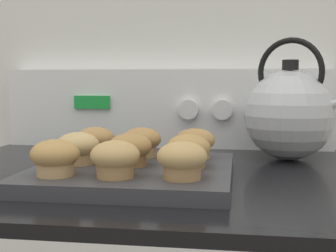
{
  "coord_description": "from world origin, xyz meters",
  "views": [
    {
      "loc": [
        0.17,
        -0.45,
        1.07
      ],
      "look_at": [
        0.06,
        0.28,
        1.0
      ],
      "focal_mm": 50.0,
      "sensor_mm": 36.0,
      "label": 1
    }
  ],
  "objects_px": {
    "muffin_r1_c0": "(78,148)",
    "muffin_r2_c0": "(96,141)",
    "muffin_r1_c2": "(188,151)",
    "tea_kettle": "(290,113)",
    "muffin_pan": "(133,173)",
    "muffin_r2_c2": "(195,143)",
    "muffin_r1_c1": "(133,149)",
    "muffin_r0_c0": "(55,157)",
    "muffin_r0_c2": "(182,160)",
    "muffin_r0_c1": "(118,159)",
    "muffin_r2_c1": "(144,142)"
  },
  "relations": [
    {
      "from": "muffin_pan",
      "to": "muffin_r2_c0",
      "type": "distance_m",
      "value": 0.13
    },
    {
      "from": "muffin_r0_c2",
      "to": "muffin_r2_c0",
      "type": "xyz_separation_m",
      "value": [
        -0.18,
        0.18,
        0.0
      ]
    },
    {
      "from": "muffin_r0_c1",
      "to": "muffin_r0_c2",
      "type": "relative_size",
      "value": 1.0
    },
    {
      "from": "muffin_r0_c2",
      "to": "muffin_r1_c2",
      "type": "relative_size",
      "value": 1.0
    },
    {
      "from": "muffin_r1_c0",
      "to": "muffin_r2_c1",
      "type": "distance_m",
      "value": 0.13
    },
    {
      "from": "muffin_pan",
      "to": "muffin_r2_c0",
      "type": "height_order",
      "value": "muffin_r2_c0"
    },
    {
      "from": "muffin_r0_c0",
      "to": "muffin_r2_c2",
      "type": "xyz_separation_m",
      "value": [
        0.18,
        0.18,
        0.0
      ]
    },
    {
      "from": "muffin_r0_c2",
      "to": "muffin_r2_c2",
      "type": "relative_size",
      "value": 1.0
    },
    {
      "from": "muffin_r0_c0",
      "to": "muffin_r1_c2",
      "type": "distance_m",
      "value": 0.2
    },
    {
      "from": "muffin_r1_c2",
      "to": "tea_kettle",
      "type": "relative_size",
      "value": 0.29
    },
    {
      "from": "muffin_r1_c0",
      "to": "muffin_r2_c0",
      "type": "relative_size",
      "value": 1.0
    },
    {
      "from": "muffin_r0_c2",
      "to": "muffin_r1_c1",
      "type": "relative_size",
      "value": 1.0
    },
    {
      "from": "muffin_r1_c0",
      "to": "muffin_r1_c2",
      "type": "distance_m",
      "value": 0.18
    },
    {
      "from": "muffin_r2_c0",
      "to": "muffin_r2_c2",
      "type": "relative_size",
      "value": 1.0
    },
    {
      "from": "muffin_r0_c0",
      "to": "muffin_r1_c1",
      "type": "height_order",
      "value": "same"
    },
    {
      "from": "tea_kettle",
      "to": "muffin_r1_c2",
      "type": "bearing_deg",
      "value": -127.48
    },
    {
      "from": "muffin_r1_c2",
      "to": "muffin_r2_c2",
      "type": "bearing_deg",
      "value": 88.38
    },
    {
      "from": "muffin_r1_c2",
      "to": "muffin_r2_c0",
      "type": "distance_m",
      "value": 0.2
    },
    {
      "from": "muffin_r0_c0",
      "to": "muffin_r0_c1",
      "type": "distance_m",
      "value": 0.09
    },
    {
      "from": "muffin_r0_c0",
      "to": "muffin_r1_c2",
      "type": "bearing_deg",
      "value": 26.91
    },
    {
      "from": "muffin_r1_c2",
      "to": "muffin_r2_c1",
      "type": "bearing_deg",
      "value": 133.78
    },
    {
      "from": "muffin_r0_c2",
      "to": "muffin_r2_c0",
      "type": "height_order",
      "value": "same"
    },
    {
      "from": "muffin_r0_c2",
      "to": "muffin_r1_c2",
      "type": "distance_m",
      "value": 0.09
    },
    {
      "from": "muffin_r1_c2",
      "to": "muffin_r1_c1",
      "type": "bearing_deg",
      "value": 178.83
    },
    {
      "from": "muffin_r0_c0",
      "to": "muffin_r2_c2",
      "type": "relative_size",
      "value": 1.0
    },
    {
      "from": "muffin_r1_c2",
      "to": "muffin_r1_c0",
      "type": "bearing_deg",
      "value": 179.01
    },
    {
      "from": "muffin_r0_c1",
      "to": "muffin_r2_c0",
      "type": "relative_size",
      "value": 1.0
    },
    {
      "from": "muffin_r1_c1",
      "to": "muffin_r1_c2",
      "type": "bearing_deg",
      "value": -1.17
    },
    {
      "from": "muffin_r1_c1",
      "to": "muffin_r2_c0",
      "type": "distance_m",
      "value": 0.13
    },
    {
      "from": "muffin_r0_c1",
      "to": "muffin_r1_c1",
      "type": "relative_size",
      "value": 1.0
    },
    {
      "from": "muffin_r0_c1",
      "to": "muffin_r1_c1",
      "type": "distance_m",
      "value": 0.09
    },
    {
      "from": "muffin_r1_c1",
      "to": "muffin_r1_c0",
      "type": "bearing_deg",
      "value": 179.18
    },
    {
      "from": "muffin_r0_c0",
      "to": "muffin_r2_c1",
      "type": "bearing_deg",
      "value": 63.86
    },
    {
      "from": "muffin_r1_c2",
      "to": "tea_kettle",
      "type": "xyz_separation_m",
      "value": [
        0.18,
        0.23,
        0.04
      ]
    },
    {
      "from": "muffin_r0_c1",
      "to": "muffin_r0_c2",
      "type": "height_order",
      "value": "same"
    },
    {
      "from": "muffin_r0_c1",
      "to": "tea_kettle",
      "type": "distance_m",
      "value": 0.42
    },
    {
      "from": "muffin_r2_c1",
      "to": "muffin_r2_c2",
      "type": "relative_size",
      "value": 1.0
    },
    {
      "from": "muffin_r0_c1",
      "to": "muffin_r2_c2",
      "type": "bearing_deg",
      "value": 63.29
    },
    {
      "from": "muffin_r2_c1",
      "to": "muffin_r2_c2",
      "type": "height_order",
      "value": "same"
    },
    {
      "from": "muffin_r2_c0",
      "to": "muffin_r0_c2",
      "type": "bearing_deg",
      "value": -44.86
    },
    {
      "from": "muffin_pan",
      "to": "muffin_r1_c2",
      "type": "distance_m",
      "value": 0.1
    },
    {
      "from": "muffin_pan",
      "to": "muffin_r2_c2",
      "type": "relative_size",
      "value": 4.47
    },
    {
      "from": "muffin_r2_c0",
      "to": "muffin_r2_c2",
      "type": "bearing_deg",
      "value": 0.02
    },
    {
      "from": "muffin_r1_c0",
      "to": "muffin_r1_c1",
      "type": "xyz_separation_m",
      "value": [
        0.09,
        -0.0,
        0.0
      ]
    },
    {
      "from": "muffin_r0_c2",
      "to": "muffin_r2_c0",
      "type": "bearing_deg",
      "value": 135.14
    },
    {
      "from": "muffin_r1_c0",
      "to": "muffin_r1_c2",
      "type": "bearing_deg",
      "value": -0.99
    },
    {
      "from": "muffin_r2_c1",
      "to": "muffin_r0_c1",
      "type": "bearing_deg",
      "value": -89.68
    },
    {
      "from": "tea_kettle",
      "to": "muffin_r1_c1",
      "type": "bearing_deg",
      "value": -139.19
    },
    {
      "from": "muffin_r0_c2",
      "to": "tea_kettle",
      "type": "relative_size",
      "value": 0.29
    },
    {
      "from": "muffin_r2_c1",
      "to": "muffin_r1_c1",
      "type": "bearing_deg",
      "value": -89.4
    }
  ]
}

